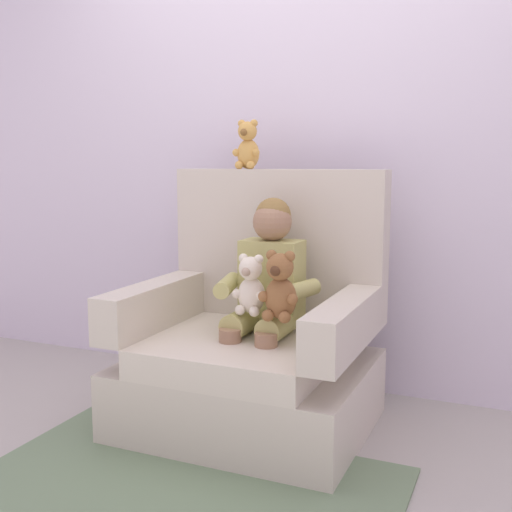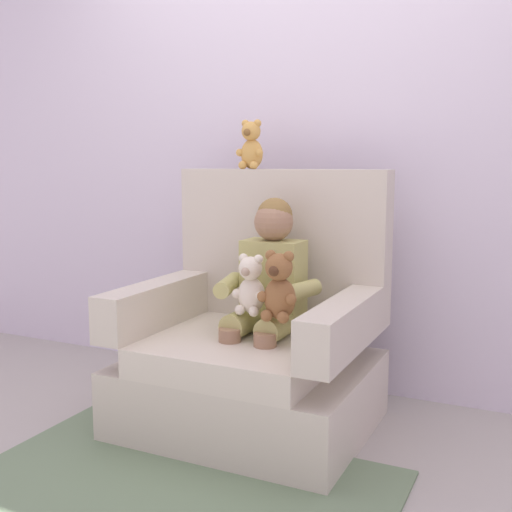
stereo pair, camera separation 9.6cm
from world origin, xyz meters
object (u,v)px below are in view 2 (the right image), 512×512
at_px(plush_cream, 251,286).
at_px(armchair, 255,347).
at_px(seated_child, 267,285).
at_px(plush_honey_on_backrest, 251,146).
at_px(plush_brown, 279,288).

bearing_deg(plush_cream, armchair, 88.08).
height_order(seated_child, plush_honey_on_backrest, plush_honey_on_backrest).
relative_size(plush_cream, plush_honey_on_backrest, 1.08).
xyz_separation_m(armchair, plush_honey_on_backrest, (-0.16, 0.29, 0.88)).
distance_m(armchair, plush_honey_on_backrest, 0.94).
bearing_deg(armchair, plush_cream, -72.54).
xyz_separation_m(seated_child, plush_brown, (0.13, -0.17, 0.03)).
height_order(plush_cream, plush_honey_on_backrest, plush_honey_on_backrest).
bearing_deg(seated_child, armchair, 173.88).
height_order(plush_brown, plush_honey_on_backrest, plush_honey_on_backrest).
bearing_deg(plush_brown, plush_honey_on_backrest, 126.86).
bearing_deg(armchair, plush_honey_on_backrest, 118.93).
relative_size(plush_brown, plush_honey_on_backrest, 1.21).
xyz_separation_m(plush_brown, plush_honey_on_backrest, (-0.34, 0.46, 0.57)).
height_order(armchair, plush_cream, armchair).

